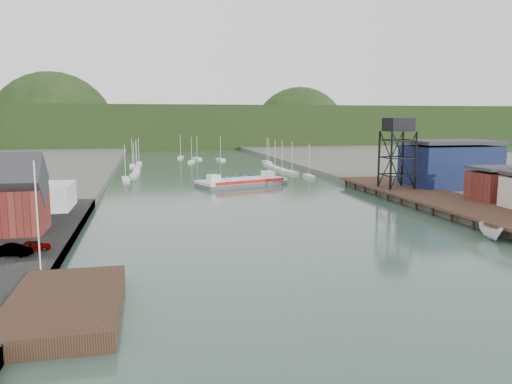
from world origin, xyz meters
name	(u,v)px	position (x,y,z in m)	size (l,w,h in m)	color
ground	(357,292)	(0.00, 0.00, 0.00)	(600.00, 600.00, 0.00)	#294138
west_stage	(65,306)	(-29.00, 0.00, 0.90)	(10.00, 18.00, 1.80)	black
east_pier	(435,197)	(37.00, 45.00, 1.90)	(14.00, 70.00, 2.45)	black
harbor_building	(0,203)	(-42.00, 30.00, 6.09)	(12.20, 8.20, 8.90)	#531917
white_shed	(20,197)	(-44.00, 50.00, 3.85)	(18.00, 12.00, 4.50)	silver
flagpole	(37,216)	(-33.00, 10.00, 7.60)	(0.16, 0.16, 12.00)	silver
lift_tower	(398,129)	(35.00, 58.00, 15.65)	(6.50, 6.50, 16.00)	black
blue_shed	(450,165)	(50.00, 60.00, 7.06)	(20.50, 14.50, 11.30)	#0C1635
marina_sailboats	(206,166)	(0.08, 138.46, 0.35)	(57.71, 92.65, 0.90)	silver
distant_hills	(172,130)	(-3.98, 301.35, 10.38)	(500.00, 120.00, 80.00)	black
chain_ferry	(242,182)	(3.81, 85.35, 0.99)	(25.81, 17.39, 3.45)	#525255
motorboat	(491,231)	(29.02, 17.14, 1.22)	(2.37, 6.30, 2.43)	silver
car_west_a	(34,246)	(-35.33, 18.52, 2.26)	(1.55, 3.85, 1.31)	#999999
car_west_b	(13,250)	(-37.32, 16.50, 2.33)	(1.54, 4.41, 1.45)	#999999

